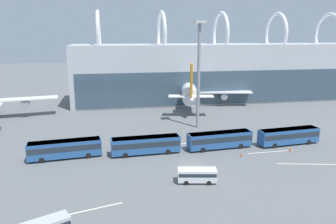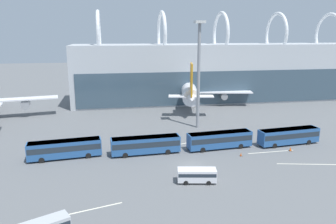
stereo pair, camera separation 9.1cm
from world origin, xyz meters
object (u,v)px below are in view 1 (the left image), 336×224
at_px(service_van_foreground, 197,174).
at_px(traffic_cone_0, 290,149).
at_px(shuttle_bus_2, 220,139).
at_px(shuttle_bus_3, 289,135).
at_px(airliner_at_gate_far, 188,89).
at_px(traffic_cone_1, 241,154).
at_px(shuttle_bus_1, 146,144).
at_px(shuttle_bus_0, 65,148).
at_px(floodlight_mast, 199,67).

xyz_separation_m(service_van_foreground, traffic_cone_0, (21.47, 10.19, -0.89)).
distance_m(shuttle_bus_2, shuttle_bus_3, 14.65).
xyz_separation_m(airliner_at_gate_far, service_van_foreground, (-11.89, -54.54, -3.91)).
relative_size(shuttle_bus_2, service_van_foreground, 2.13).
height_order(airliner_at_gate_far, traffic_cone_1, airliner_at_gate_far).
distance_m(shuttle_bus_1, shuttle_bus_2, 14.66).
height_order(airliner_at_gate_far, shuttle_bus_2, airliner_at_gate_far).
distance_m(shuttle_bus_0, shuttle_bus_2, 29.30).
xyz_separation_m(shuttle_bus_0, service_van_foreground, (20.94, -13.92, -0.67)).
bearing_deg(floodlight_mast, traffic_cone_0, -54.87).
bearing_deg(shuttle_bus_3, service_van_foreground, -154.85).
bearing_deg(traffic_cone_0, traffic_cone_1, -174.92).
bearing_deg(shuttle_bus_0, shuttle_bus_1, -7.78).
relative_size(airliner_at_gate_far, shuttle_bus_1, 3.05).
bearing_deg(shuttle_bus_1, shuttle_bus_2, -1.04).
xyz_separation_m(shuttle_bus_1, shuttle_bus_3, (29.30, 0.29, 0.00)).
height_order(service_van_foreground, traffic_cone_1, service_van_foreground).
bearing_deg(traffic_cone_1, traffic_cone_0, 5.08).
distance_m(shuttle_bus_1, floodlight_mast, 24.74).
height_order(floodlight_mast, traffic_cone_0, floodlight_mast).
xyz_separation_m(airliner_at_gate_far, shuttle_bus_3, (11.12, -40.74, -3.24)).
xyz_separation_m(shuttle_bus_3, floodlight_mast, (-14.96, 15.45, 12.59)).
relative_size(shuttle_bus_0, shuttle_bus_3, 1.00).
bearing_deg(floodlight_mast, airliner_at_gate_far, 81.37).
height_order(shuttle_bus_2, traffic_cone_0, shuttle_bus_2).
bearing_deg(shuttle_bus_2, shuttle_bus_3, -5.73).
height_order(service_van_foreground, floodlight_mast, floodlight_mast).
bearing_deg(shuttle_bus_0, service_van_foreground, -39.80).
bearing_deg(traffic_cone_1, service_van_foreground, -139.76).
distance_m(shuttle_bus_1, traffic_cone_0, 27.99).
height_order(shuttle_bus_0, shuttle_bus_3, same).
relative_size(shuttle_bus_2, shuttle_bus_3, 1.00).
bearing_deg(floodlight_mast, shuttle_bus_2, -88.85).
bearing_deg(shuttle_bus_2, shuttle_bus_0, 174.91).
height_order(shuttle_bus_0, shuttle_bus_1, same).
xyz_separation_m(traffic_cone_0, traffic_cone_1, (-10.53, -0.94, -0.04)).
height_order(airliner_at_gate_far, floodlight_mast, floodlight_mast).
relative_size(shuttle_bus_1, shuttle_bus_2, 0.99).
xyz_separation_m(shuttle_bus_1, floodlight_mast, (14.35, 15.74, 12.59)).
xyz_separation_m(shuttle_bus_0, shuttle_bus_2, (29.30, 0.03, 0.00)).
bearing_deg(shuttle_bus_2, shuttle_bus_1, 176.55).
bearing_deg(shuttle_bus_1, shuttle_bus_0, 175.68).
relative_size(shuttle_bus_0, traffic_cone_1, 18.54).
xyz_separation_m(shuttle_bus_3, service_van_foreground, (-23.01, -13.80, -0.67)).
distance_m(airliner_at_gate_far, shuttle_bus_1, 44.99).
distance_m(shuttle_bus_0, traffic_cone_0, 42.60).
xyz_separation_m(service_van_foreground, floodlight_mast, (8.06, 29.25, 13.26)).
relative_size(shuttle_bus_3, traffic_cone_1, 18.53).
distance_m(airliner_at_gate_far, traffic_cone_1, 45.55).
bearing_deg(shuttle_bus_0, traffic_cone_0, -11.21).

